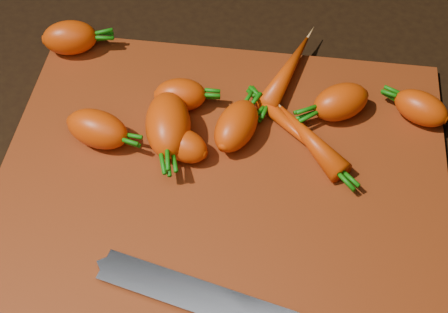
# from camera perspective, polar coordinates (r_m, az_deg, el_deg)

# --- Properties ---
(ground) EXTENTS (2.00, 2.00, 0.01)m
(ground) POSITION_cam_1_polar(r_m,az_deg,el_deg) (0.71, -0.10, -2.33)
(ground) COLOR black
(cutting_board) EXTENTS (0.50, 0.40, 0.01)m
(cutting_board) POSITION_cam_1_polar(r_m,az_deg,el_deg) (0.70, -0.11, -1.82)
(cutting_board) COLOR maroon
(cutting_board) RESTS_ON ground
(carrot_0) EXTENTS (0.08, 0.06, 0.04)m
(carrot_0) POSITION_cam_1_polar(r_m,az_deg,el_deg) (0.84, -13.90, 10.50)
(carrot_0) COLOR #D63900
(carrot_0) RESTS_ON cutting_board
(carrot_1) EXTENTS (0.06, 0.05, 0.04)m
(carrot_1) POSITION_cam_1_polar(r_m,az_deg,el_deg) (0.70, -3.61, 1.00)
(carrot_1) COLOR #D63900
(carrot_1) RESTS_ON cutting_board
(carrot_2) EXTENTS (0.07, 0.10, 0.05)m
(carrot_2) POSITION_cam_1_polar(r_m,az_deg,el_deg) (0.71, -5.14, 2.92)
(carrot_2) COLOR #D63900
(carrot_2) RESTS_ON cutting_board
(carrot_3) EXTENTS (0.06, 0.08, 0.04)m
(carrot_3) POSITION_cam_1_polar(r_m,az_deg,el_deg) (0.71, 1.14, 2.82)
(carrot_3) COLOR #D63900
(carrot_3) RESTS_ON cutting_board
(carrot_4) EXTENTS (0.08, 0.07, 0.04)m
(carrot_4) POSITION_cam_1_polar(r_m,az_deg,el_deg) (0.75, 10.62, 4.92)
(carrot_4) COLOR #D63900
(carrot_4) RESTS_ON cutting_board
(carrot_5) EXTENTS (0.07, 0.05, 0.04)m
(carrot_5) POSITION_cam_1_polar(r_m,az_deg,el_deg) (0.75, -4.01, 5.63)
(carrot_5) COLOR #D63900
(carrot_5) RESTS_ON cutting_board
(carrot_6) EXTENTS (0.08, 0.06, 0.04)m
(carrot_6) POSITION_cam_1_polar(r_m,az_deg,el_deg) (0.77, 17.57, 4.25)
(carrot_6) COLOR #D63900
(carrot_6) RESTS_ON cutting_board
(carrot_7) EXTENTS (0.07, 0.13, 0.03)m
(carrot_7) POSITION_cam_1_polar(r_m,az_deg,el_deg) (0.78, 5.82, 7.78)
(carrot_7) COLOR #D63900
(carrot_7) RESTS_ON cutting_board
(carrot_8) EXTENTS (0.10, 0.10, 0.02)m
(carrot_8) POSITION_cam_1_polar(r_m,az_deg,el_deg) (0.73, 6.39, 2.46)
(carrot_8) COLOR #D63900
(carrot_8) RESTS_ON cutting_board
(carrot_9) EXTENTS (0.09, 0.11, 0.03)m
(carrot_9) POSITION_cam_1_polar(r_m,az_deg,el_deg) (0.71, 7.87, 1.58)
(carrot_9) COLOR #D63900
(carrot_9) RESTS_ON cutting_board
(carrot_10) EXTENTS (0.08, 0.06, 0.04)m
(carrot_10) POSITION_cam_1_polar(r_m,az_deg,el_deg) (0.72, -11.50, 2.48)
(carrot_10) COLOR #D63900
(carrot_10) RESTS_ON cutting_board
(knife) EXTENTS (0.30, 0.09, 0.02)m
(knife) POSITION_cam_1_polar(r_m,az_deg,el_deg) (0.61, -1.45, -12.95)
(knife) COLOR gray
(knife) RESTS_ON cutting_board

